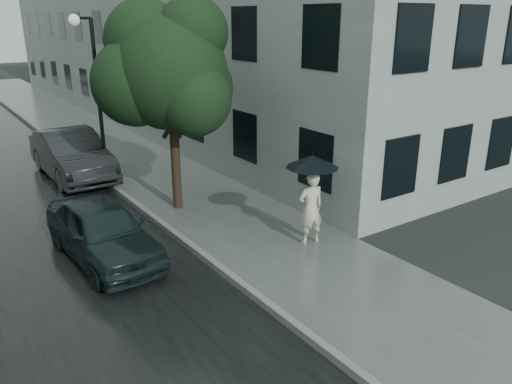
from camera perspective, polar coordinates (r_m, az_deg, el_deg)
ground at (r=10.10m, az=9.65°, el=-10.96°), size 120.00×120.00×0.00m
sidewalk at (r=19.90m, az=-14.49°, el=4.03°), size 3.50×60.00×0.01m
kerb_near at (r=19.36m, az=-19.54°, el=3.32°), size 0.15×60.00×0.15m
building_near at (r=28.18m, az=-10.63°, el=17.91°), size 7.02×36.00×9.00m
pedestrian at (r=11.60m, az=6.27°, el=-1.85°), size 0.69×0.51×1.74m
umbrella at (r=11.23m, az=6.45°, el=3.49°), size 1.58×1.58×1.26m
street_tree at (r=13.45m, az=-9.94°, el=13.44°), size 3.85×3.49×5.61m
lamp_post at (r=16.23m, az=-18.05°, el=10.95°), size 0.82×0.46×5.14m
car_near at (r=11.40m, az=-17.16°, el=-4.23°), size 1.78×3.92×1.31m
car_far at (r=17.54m, az=-20.31°, el=4.05°), size 1.70×4.74×1.56m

